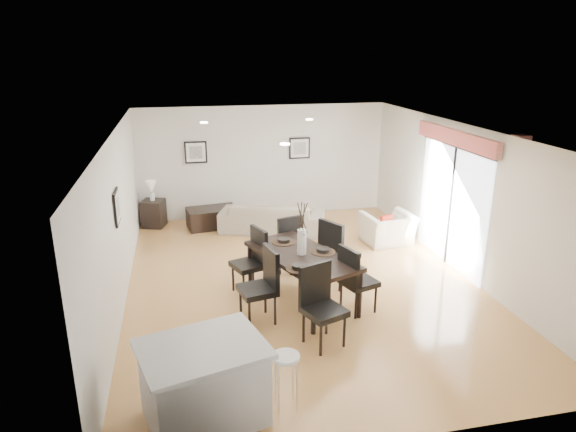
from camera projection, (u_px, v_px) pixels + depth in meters
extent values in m
plane|color=#B9864C|center=(301.00, 282.00, 9.15)|extent=(8.00, 8.00, 0.00)
cube|color=silver|center=(263.00, 162.00, 12.45)|extent=(6.00, 0.04, 2.70)
cube|color=silver|center=(398.00, 329.00, 5.02)|extent=(6.00, 0.04, 2.70)
cube|color=silver|center=(118.00, 222.00, 8.14)|extent=(0.04, 8.00, 2.70)
cube|color=silver|center=(462.00, 199.00, 9.33)|extent=(0.04, 8.00, 2.70)
cube|color=white|center=(302.00, 130.00, 8.31)|extent=(6.00, 8.00, 0.02)
imported|color=#9E9480|center=(272.00, 217.00, 11.59)|extent=(2.49, 1.65, 0.68)
imported|color=#EEE5CE|center=(388.00, 229.00, 10.88)|extent=(1.09, 0.98, 0.65)
imported|color=#3A5524|center=(534.00, 222.00, 11.15)|extent=(0.54, 0.54, 0.73)
cube|color=black|center=(302.00, 256.00, 8.22)|extent=(1.66, 2.23, 0.07)
cylinder|color=black|center=(314.00, 310.00, 7.38)|extent=(0.08, 0.08, 0.77)
cylinder|color=black|center=(250.00, 266.00, 8.87)|extent=(0.08, 0.08, 0.77)
cylinder|color=black|center=(360.00, 295.00, 7.83)|extent=(0.08, 0.08, 0.77)
cylinder|color=black|center=(292.00, 255.00, 9.32)|extent=(0.08, 0.08, 0.77)
cube|color=black|center=(257.00, 290.00, 7.68)|extent=(0.61, 0.61, 0.09)
cube|color=black|center=(271.00, 268.00, 7.66)|extent=(0.17, 0.52, 0.62)
cylinder|color=black|center=(241.00, 304.00, 7.87)|extent=(0.04, 0.04, 0.47)
cylinder|color=black|center=(265.00, 299.00, 8.02)|extent=(0.04, 0.04, 0.47)
cylinder|color=black|center=(250.00, 316.00, 7.51)|extent=(0.04, 0.04, 0.47)
cylinder|color=black|center=(275.00, 310.00, 7.67)|extent=(0.04, 0.04, 0.47)
cube|color=black|center=(248.00, 265.00, 8.62)|extent=(0.64, 0.64, 0.09)
cube|color=black|center=(259.00, 245.00, 8.63)|extent=(0.24, 0.49, 0.60)
cylinder|color=black|center=(233.00, 278.00, 8.76)|extent=(0.04, 0.04, 0.46)
cylinder|color=black|center=(253.00, 273.00, 8.96)|extent=(0.04, 0.04, 0.46)
cylinder|color=black|center=(244.00, 287.00, 8.45)|extent=(0.04, 0.04, 0.46)
cylinder|color=black|center=(264.00, 281.00, 8.65)|extent=(0.04, 0.04, 0.46)
cube|color=black|center=(359.00, 282.00, 8.01)|extent=(0.62, 0.62, 0.09)
cube|color=black|center=(349.00, 267.00, 7.81)|extent=(0.21, 0.49, 0.59)
cylinder|color=black|center=(375.00, 300.00, 8.03)|extent=(0.04, 0.04, 0.45)
cylinder|color=black|center=(356.00, 305.00, 7.84)|extent=(0.04, 0.04, 0.45)
cylinder|color=black|center=(360.00, 290.00, 8.34)|extent=(0.04, 0.04, 0.45)
cylinder|color=black|center=(341.00, 295.00, 8.16)|extent=(0.04, 0.04, 0.45)
cube|color=black|center=(340.00, 255.00, 8.92)|extent=(0.74, 0.74, 0.09)
cube|color=black|center=(331.00, 240.00, 8.67)|extent=(0.33, 0.50, 0.65)
cylinder|color=black|center=(356.00, 271.00, 9.00)|extent=(0.04, 0.04, 0.49)
cylinder|color=black|center=(340.00, 278.00, 8.73)|extent=(0.04, 0.04, 0.49)
cylinder|color=black|center=(338.00, 264.00, 9.30)|extent=(0.04, 0.04, 0.49)
cylinder|color=black|center=(322.00, 270.00, 9.03)|extent=(0.04, 0.04, 0.49)
cube|color=black|center=(324.00, 311.00, 7.06)|extent=(0.67, 0.67, 0.09)
cube|color=black|center=(315.00, 284.00, 7.14)|extent=(0.51, 0.25, 0.62)
cylinder|color=black|center=(321.00, 340.00, 6.89)|extent=(0.04, 0.04, 0.47)
cylinder|color=black|center=(304.00, 327.00, 7.21)|extent=(0.04, 0.04, 0.47)
cylinder|color=black|center=(344.00, 332.00, 7.10)|extent=(0.04, 0.04, 0.47)
cylinder|color=black|center=(327.00, 319.00, 7.42)|extent=(0.04, 0.04, 0.47)
cube|color=black|center=(285.00, 244.00, 9.56)|extent=(0.60, 0.60, 0.09)
cube|color=black|center=(290.00, 232.00, 9.28)|extent=(0.49, 0.19, 0.59)
cylinder|color=black|center=(289.00, 252.00, 9.89)|extent=(0.04, 0.04, 0.45)
cylinder|color=black|center=(299.00, 259.00, 9.56)|extent=(0.04, 0.04, 0.45)
cylinder|color=black|center=(271.00, 256.00, 9.72)|extent=(0.04, 0.04, 0.45)
cylinder|color=black|center=(280.00, 263.00, 9.39)|extent=(0.04, 0.04, 0.45)
cylinder|color=white|center=(302.00, 242.00, 8.14)|extent=(0.14, 0.14, 0.41)
cylinder|color=black|center=(323.00, 252.00, 8.28)|extent=(0.40, 0.40, 0.01)
cylinder|color=black|center=(323.00, 250.00, 8.27)|extent=(0.21, 0.21, 0.06)
cylinder|color=black|center=(284.00, 242.00, 8.69)|extent=(0.40, 0.40, 0.01)
cylinder|color=black|center=(284.00, 240.00, 8.68)|extent=(0.21, 0.21, 0.06)
cylinder|color=black|center=(299.00, 269.00, 7.65)|extent=(0.40, 0.40, 0.01)
cylinder|color=black|center=(299.00, 266.00, 7.64)|extent=(0.21, 0.21, 0.06)
cube|color=black|center=(212.00, 217.00, 11.92)|extent=(1.21, 0.83, 0.45)
cube|color=black|center=(154.00, 213.00, 11.92)|extent=(0.60, 0.60, 0.63)
cylinder|color=white|center=(152.00, 196.00, 11.79)|extent=(0.11, 0.11, 0.20)
cone|color=white|center=(151.00, 186.00, 11.72)|extent=(0.24, 0.24, 0.26)
cube|color=maroon|center=(386.00, 222.00, 10.72)|extent=(0.30, 0.18, 0.28)
cube|color=#BABABC|center=(204.00, 385.00, 5.64)|extent=(1.43, 1.21, 0.87)
cube|color=#B8B8BA|center=(202.00, 349.00, 5.50)|extent=(1.55, 1.34, 0.06)
cylinder|color=white|center=(286.00, 357.00, 5.75)|extent=(0.32, 0.32, 0.05)
cylinder|color=silver|center=(293.00, 376.00, 5.98)|extent=(0.02, 0.02, 0.67)
cylinder|color=silver|center=(275.00, 378.00, 5.93)|extent=(0.02, 0.02, 0.67)
cylinder|color=silver|center=(279.00, 389.00, 5.74)|extent=(0.02, 0.02, 0.67)
cylinder|color=silver|center=(297.00, 387.00, 5.78)|extent=(0.02, 0.02, 0.67)
cube|color=black|center=(196.00, 152.00, 12.01)|extent=(0.52, 0.03, 0.52)
cube|color=white|center=(196.00, 152.00, 12.01)|extent=(0.44, 0.04, 0.44)
cube|color=#5E5E59|center=(196.00, 152.00, 12.01)|extent=(0.30, 0.04, 0.30)
cube|color=black|center=(300.00, 148.00, 12.51)|extent=(0.52, 0.03, 0.52)
cube|color=white|center=(300.00, 148.00, 12.51)|extent=(0.44, 0.04, 0.44)
cube|color=#5E5E59|center=(300.00, 148.00, 12.51)|extent=(0.30, 0.04, 0.30)
cube|color=black|center=(117.00, 207.00, 7.86)|extent=(0.03, 0.52, 0.52)
cube|color=white|center=(117.00, 207.00, 7.86)|extent=(0.04, 0.44, 0.44)
cube|color=#5E5E59|center=(117.00, 207.00, 7.86)|extent=(0.04, 0.30, 0.30)
cube|color=white|center=(451.00, 207.00, 9.68)|extent=(0.02, 2.40, 2.25)
cube|color=black|center=(450.00, 207.00, 9.67)|extent=(0.03, 0.05, 2.25)
cube|color=black|center=(456.00, 146.00, 9.32)|extent=(0.03, 2.50, 0.05)
cube|color=maroon|center=(455.00, 138.00, 9.26)|extent=(0.10, 2.70, 0.28)
plane|color=gray|center=(536.00, 253.00, 10.43)|extent=(6.00, 6.00, 0.00)
cube|color=brown|center=(516.00, 176.00, 12.56)|extent=(0.35, 0.35, 2.00)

